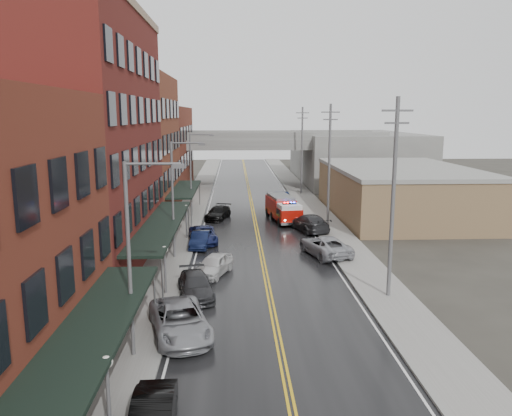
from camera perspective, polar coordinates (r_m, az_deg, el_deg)
name	(u,v)px	position (r m, az deg, el deg)	size (l,w,h in m)	color
road	(258,238)	(44.90, 0.27, -3.50)	(11.00, 160.00, 0.02)	black
sidewalk_left	(177,239)	(45.13, -9.04, -3.48)	(3.00, 160.00, 0.15)	slate
sidewalk_right	(339,237)	(45.81, 9.44, -3.28)	(3.00, 160.00, 0.15)	slate
curb_left	(195,238)	(44.97, -6.95, -3.47)	(0.30, 160.00, 0.15)	gray
curb_right	(321,237)	(45.50, 7.41, -3.32)	(0.30, 160.00, 0.15)	gray
brick_building_b	(78,143)	(38.22, -19.68, 7.06)	(9.00, 20.00, 18.00)	#571B17
brick_building_c	(129,148)	(55.24, -14.28, 6.70)	(9.00, 15.00, 15.00)	brown
brick_building_far	(155,150)	(72.53, -11.44, 6.49)	(9.00, 20.00, 12.00)	maroon
tan_building	(399,193)	(57.10, 16.03, 1.68)	(14.00, 22.00, 5.00)	olive
right_far_block	(353,156)	(86.15, 11.07, 5.80)	(18.00, 30.00, 8.00)	slate
awning_0	(90,334)	(19.97, -18.45, -13.53)	(2.60, 16.00, 3.09)	black
awning_1	(162,224)	(37.74, -10.65, -1.77)	(2.60, 18.00, 3.09)	black
awning_2	(185,189)	(54.84, -8.11, 2.15)	(2.60, 13.00, 3.09)	black
globe_lamp_0	(107,379)	(18.26, -16.64, -18.18)	(0.44, 0.44, 3.12)	#59595B
globe_lamp_1	(165,259)	(31.03, -10.40, -5.76)	(0.44, 0.44, 3.12)	#59595B
globe_lamp_2	(186,214)	(44.55, -7.98, -0.68)	(0.44, 0.44, 3.12)	#59595B
street_lamp_0	(134,248)	(22.69, -13.75, -4.47)	(2.64, 0.22, 9.00)	#59595B
street_lamp_1	(176,192)	(38.19, -9.15, 1.78)	(2.64, 0.22, 9.00)	#59595B
street_lamp_2	(193,169)	(53.98, -7.22, 4.40)	(2.64, 0.22, 9.00)	#59595B
utility_pole_0	(393,195)	(30.33, 15.41, 1.39)	(1.80, 0.24, 12.00)	#59595B
utility_pole_1	(329,163)	(49.59, 8.37, 5.12)	(1.80, 0.24, 12.00)	#59595B
utility_pole_2	(302,149)	(69.27, 5.27, 6.73)	(1.80, 0.24, 12.00)	#59595B
overpass	(248,148)	(75.68, -0.90, 6.86)	(40.00, 10.00, 7.50)	slate
fire_truck	(283,208)	(52.00, 3.13, 0.00)	(3.72, 7.30, 2.56)	#AE1008
parked_car_left_2	(180,321)	(25.93, -8.67, -12.61)	(2.64, 5.73, 1.59)	gray
parked_car_left_3	(196,286)	(31.04, -6.90, -8.80)	(1.93, 4.75, 1.38)	#2A2A2D
parked_car_left_4	(214,265)	(34.86, -4.87, -6.51)	(1.71, 4.25, 1.45)	silver
parked_car_left_5	(200,240)	(42.07, -6.38, -3.61)	(1.42, 4.08, 1.35)	black
parked_car_left_6	(203,235)	(43.61, -6.07, -3.07)	(2.29, 4.96, 1.38)	#131A48
parked_car_left_7	(218,213)	(53.14, -4.36, -0.56)	(1.92, 4.72, 1.37)	black
parked_car_right_0	(325,246)	(39.83, 7.89, -4.29)	(2.60, 5.64, 1.57)	#98999F
parked_car_right_1	(309,223)	(47.86, 6.10, -1.68)	(2.30, 5.65, 1.64)	#27272A
parked_car_right_2	(285,205)	(56.97, 3.30, 0.37)	(1.98, 4.92, 1.67)	#B6B6B6
parked_car_right_3	(281,197)	(62.40, 2.91, 1.22)	(1.65, 4.72, 1.56)	black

